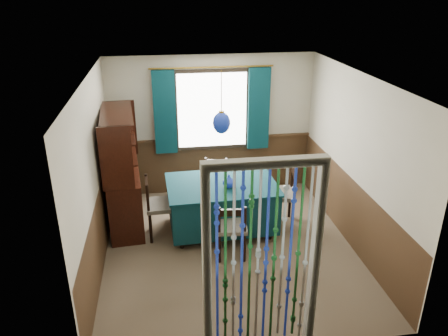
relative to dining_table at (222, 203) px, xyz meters
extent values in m
plane|color=brown|center=(0.04, -0.54, -0.46)|extent=(4.00, 4.00, 0.00)
plane|color=silver|center=(0.04, -0.54, 2.04)|extent=(4.00, 4.00, 0.00)
plane|color=#BEB49B|center=(0.04, 1.46, 0.79)|extent=(3.60, 0.00, 3.60)
plane|color=#BEB49B|center=(0.04, -2.54, 0.79)|extent=(3.60, 0.00, 3.60)
plane|color=#BEB49B|center=(-1.76, -0.54, 0.79)|extent=(0.00, 4.00, 4.00)
plane|color=#BEB49B|center=(1.84, -0.54, 0.79)|extent=(0.00, 4.00, 4.00)
plane|color=#402A18|center=(0.04, 1.45, 0.04)|extent=(3.60, 0.00, 3.60)
plane|color=#402A18|center=(0.04, -2.52, 0.04)|extent=(3.60, 0.00, 3.60)
plane|color=#402A18|center=(-1.75, -0.54, 0.04)|extent=(0.00, 4.00, 4.00)
plane|color=#402A18|center=(1.82, -0.54, 0.04)|extent=(0.00, 4.00, 4.00)
cube|color=black|center=(0.04, 1.41, 1.09)|extent=(1.32, 0.12, 1.42)
cube|color=#0A2F37|center=(0.00, 0.00, -0.02)|extent=(1.62, 1.13, 0.64)
cube|color=#0A2F37|center=(0.00, 0.00, 0.32)|extent=(1.69, 1.19, 0.03)
cylinder|color=black|center=(-0.65, -0.43, -0.39)|extent=(0.07, 0.07, 0.14)
cylinder|color=black|center=(0.68, -0.39, -0.39)|extent=(0.07, 0.07, 0.14)
cylinder|color=black|center=(-0.68, 0.39, -0.39)|extent=(0.07, 0.07, 0.14)
cylinder|color=black|center=(0.65, 0.43, -0.39)|extent=(0.07, 0.07, 0.14)
cylinder|color=black|center=(-0.16, -0.87, -0.24)|extent=(0.04, 0.04, 0.44)
cylinder|color=black|center=(0.19, -0.91, -0.24)|extent=(0.04, 0.04, 0.44)
cylinder|color=black|center=(-0.13, -0.55, -0.24)|extent=(0.04, 0.04, 0.44)
cylinder|color=black|center=(0.22, -0.58, -0.24)|extent=(0.04, 0.04, 0.44)
cube|color=#5B5549|center=(0.03, -0.73, 0.01)|extent=(0.46, 0.45, 0.06)
cube|color=black|center=(0.01, -0.90, 0.33)|extent=(0.37, 0.08, 0.10)
cylinder|color=black|center=(-0.16, -0.88, 0.19)|extent=(0.04, 0.04, 0.43)
cylinder|color=black|center=(0.19, -0.92, 0.19)|extent=(0.04, 0.04, 0.43)
cylinder|color=black|center=(0.20, 0.81, -0.24)|extent=(0.04, 0.04, 0.44)
cylinder|color=black|center=(-0.14, 0.89, -0.24)|extent=(0.04, 0.04, 0.44)
cylinder|color=black|center=(0.12, 0.49, -0.24)|extent=(0.04, 0.04, 0.44)
cylinder|color=black|center=(-0.22, 0.57, -0.24)|extent=(0.04, 0.04, 0.44)
cube|color=#5B5549|center=(-0.01, 0.69, 0.01)|extent=(0.51, 0.50, 0.06)
cube|color=black|center=(0.03, 0.86, 0.33)|extent=(0.37, 0.12, 0.10)
cylinder|color=black|center=(0.20, 0.82, 0.20)|extent=(0.04, 0.04, 0.43)
cylinder|color=black|center=(-0.14, 0.90, 0.20)|extent=(0.04, 0.04, 0.43)
cylinder|color=black|center=(-1.12, 0.16, -0.22)|extent=(0.05, 0.05, 0.48)
cylinder|color=black|center=(-1.10, -0.23, -0.22)|extent=(0.05, 0.05, 0.48)
cylinder|color=black|center=(-0.74, 0.18, -0.22)|extent=(0.05, 0.05, 0.48)
cylinder|color=black|center=(-0.72, -0.22, -0.22)|extent=(0.05, 0.05, 0.48)
cube|color=#5B5549|center=(-0.92, -0.03, 0.06)|extent=(0.47, 0.49, 0.06)
cube|color=black|center=(-1.12, -0.04, 0.41)|extent=(0.06, 0.42, 0.11)
cylinder|color=black|center=(-1.13, 0.16, 0.26)|extent=(0.04, 0.04, 0.47)
cylinder|color=black|center=(-1.11, -0.23, 0.26)|extent=(0.04, 0.04, 0.47)
cylinder|color=black|center=(1.10, -0.17, -0.21)|extent=(0.05, 0.05, 0.49)
cylinder|color=black|center=(1.17, 0.23, -0.21)|extent=(0.05, 0.05, 0.49)
cylinder|color=black|center=(0.72, -0.10, -0.21)|extent=(0.05, 0.05, 0.49)
cylinder|color=black|center=(0.79, 0.29, -0.21)|extent=(0.05, 0.05, 0.49)
cube|color=#5B5549|center=(0.95, 0.06, 0.07)|extent=(0.54, 0.55, 0.07)
cube|color=black|center=(1.14, 0.03, 0.43)|extent=(0.11, 0.42, 0.11)
cylinder|color=black|center=(1.11, -0.17, 0.27)|extent=(0.04, 0.04, 0.48)
cylinder|color=black|center=(1.18, 0.22, 0.27)|extent=(0.04, 0.04, 0.48)
cube|color=black|center=(-1.49, 0.43, 0.01)|extent=(0.60, 1.45, 0.93)
cube|color=black|center=(-1.49, -0.25, 0.93)|extent=(0.44, 0.08, 0.93)
cube|color=black|center=(-1.49, 1.10, 0.93)|extent=(0.44, 0.08, 0.93)
cube|color=black|center=(-1.49, 0.43, 1.37)|extent=(0.55, 1.45, 0.04)
cube|color=black|center=(-1.71, 0.43, 0.93)|extent=(0.14, 1.39, 0.93)
cube|color=black|center=(-1.46, 0.43, 0.80)|extent=(0.50, 1.36, 0.02)
cube|color=black|center=(-1.46, 0.43, 1.10)|extent=(0.50, 1.36, 0.02)
cylinder|color=olive|center=(0.00, 0.00, 1.67)|extent=(0.01, 0.01, 0.75)
ellipsoid|color=#162E9D|center=(0.00, 0.00, 1.30)|extent=(0.25, 0.25, 0.31)
cylinder|color=olive|center=(0.00, 0.00, 1.45)|extent=(0.08, 0.08, 0.03)
imported|color=#162E9D|center=(0.09, -0.13, 0.43)|extent=(0.18, 0.18, 0.18)
imported|color=beige|center=(-1.44, 0.07, 0.83)|extent=(0.21, 0.21, 0.05)
imported|color=beige|center=(-1.44, 0.73, 0.55)|extent=(0.22, 0.22, 0.17)
camera|label=1|loc=(-0.85, -5.92, 3.14)|focal=35.00mm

